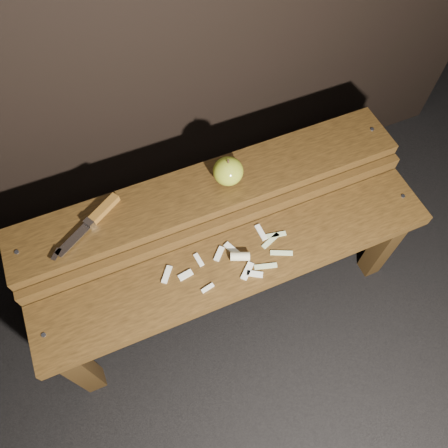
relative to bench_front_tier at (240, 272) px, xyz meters
name	(u,v)px	position (x,y,z in m)	size (l,w,h in m)	color
ground	(230,296)	(0.00, 0.06, -0.35)	(60.00, 60.00, 0.00)	black
bench_front_tier	(240,272)	(0.00, 0.00, 0.00)	(1.20, 0.20, 0.42)	#2F1E0B
bench_rear_tier	(211,203)	(0.00, 0.23, 0.06)	(1.20, 0.21, 0.50)	#2F1E0B
apple	(228,171)	(0.06, 0.23, 0.19)	(0.09, 0.09, 0.09)	olive
knife	(96,216)	(-0.33, 0.25, 0.16)	(0.22, 0.15, 0.02)	brown
apple_scraps	(238,258)	(0.00, 0.02, 0.07)	(0.39, 0.16, 0.03)	beige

